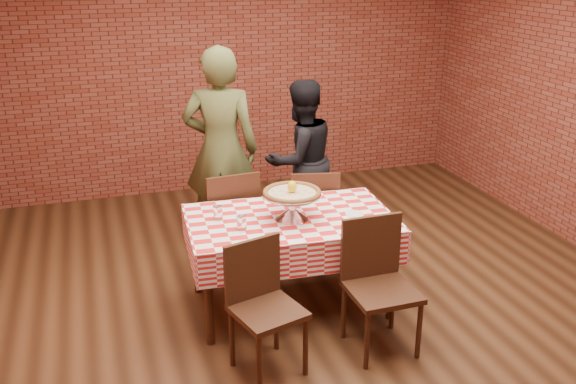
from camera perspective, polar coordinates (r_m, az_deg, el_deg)
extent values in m
plane|color=black|center=(5.13, 2.78, -10.38)|extent=(6.00, 6.00, 0.00)
plane|color=maroon|center=(7.37, -5.25, 11.32)|extent=(5.50, 0.00, 5.50)
cube|color=#381E10|center=(5.00, 0.22, -6.31)|extent=(1.59, 1.01, 0.75)
cylinder|color=#C5B186|center=(4.74, 0.37, -0.11)|extent=(0.45, 0.45, 0.03)
ellipsoid|color=yellow|center=(4.72, 0.37, 0.47)|extent=(0.07, 0.07, 0.09)
cylinder|color=white|center=(4.61, -4.17, -2.79)|extent=(0.07, 0.07, 0.11)
cylinder|color=white|center=(4.80, -6.29, -1.87)|extent=(0.07, 0.07, 0.11)
cylinder|color=white|center=(4.91, 5.99, -1.97)|extent=(0.15, 0.15, 0.01)
cube|color=white|center=(4.87, 7.74, -2.28)|extent=(0.06, 0.06, 0.00)
cube|color=white|center=(4.86, 7.40, -2.33)|extent=(0.06, 0.06, 0.00)
cube|color=silver|center=(5.11, -0.15, -0.14)|extent=(0.10, 0.08, 0.14)
imported|color=#434A25|center=(5.86, -6.02, 3.76)|extent=(0.80, 0.65, 1.90)
imported|color=black|center=(6.13, 1.13, 2.90)|extent=(0.88, 0.76, 1.54)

